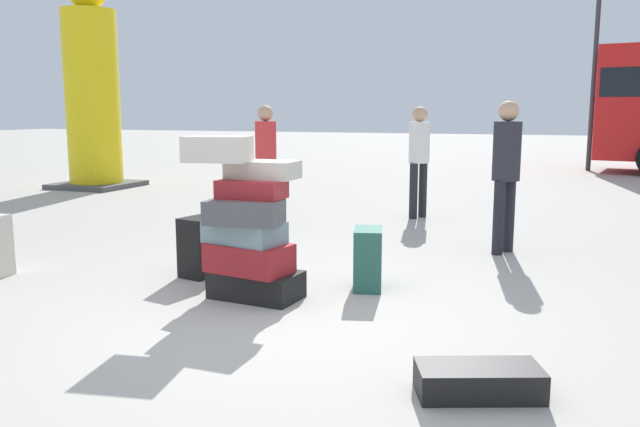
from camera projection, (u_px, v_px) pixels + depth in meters
name	position (u px, v px, depth m)	size (l,w,h in m)	color
ground_plane	(268.00, 322.00, 4.83)	(80.00, 80.00, 0.00)	#ADA89E
suitcase_tower	(248.00, 229.00, 5.37)	(0.96, 0.64, 1.36)	black
suitcase_black_behind_tower	(479.00, 381.00, 3.58)	(0.68, 0.31, 0.17)	black
suitcase_black_right_side	(201.00, 247.00, 6.14)	(0.29, 0.37, 0.57)	black
suitcase_teal_white_trunk	(368.00, 259.00, 5.70)	(0.24, 0.40, 0.54)	#26594C
person_bearded_onlooker	(506.00, 164.00, 7.02)	(0.30, 0.32, 1.67)	black
person_tourist_with_camera	(266.00, 153.00, 9.12)	(0.30, 0.30, 1.64)	brown
person_passerby_in_red	(419.00, 152.00, 9.38)	(0.30, 0.32, 1.62)	black
yellow_dummy_statue	(92.00, 91.00, 13.02)	(1.49, 1.49, 4.38)	yellow
lamp_post	(598.00, 10.00, 16.37)	(0.36, 0.36, 6.29)	#333338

